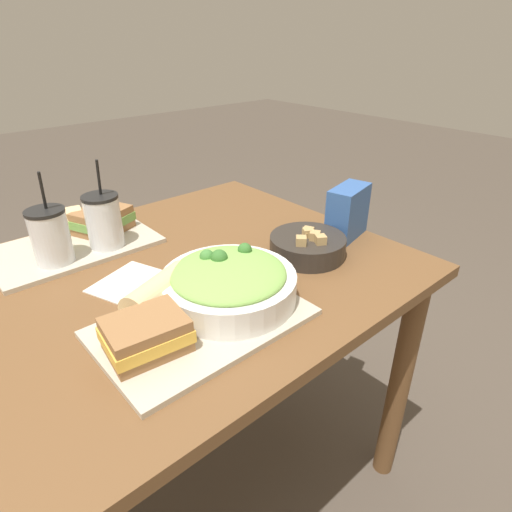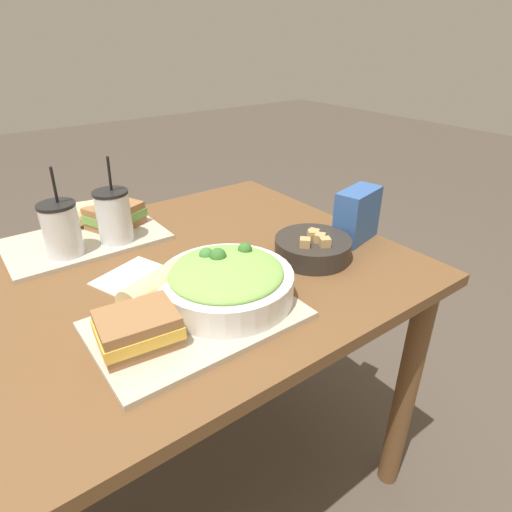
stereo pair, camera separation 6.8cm
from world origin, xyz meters
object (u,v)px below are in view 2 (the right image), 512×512
object	(u,v)px
salad_bowl	(226,281)
sandwich_far	(115,215)
baguette_far	(74,215)
drink_cup_dark	(62,231)
drink_cup_red	(114,218)
soup_bowl	(313,247)
chip_bag	(357,215)
sandwich_near	(138,329)
napkin_folded	(130,276)
baguette_near	(159,288)

from	to	relation	value
salad_bowl	sandwich_far	xyz separation A→B (m)	(-0.05, 0.50, -0.01)
baguette_far	drink_cup_dark	bearing A→B (deg)	167.50
drink_cup_dark	drink_cup_red	distance (m)	0.13
soup_bowl	drink_cup_dark	xyz separation A→B (m)	(-0.50, 0.37, 0.05)
drink_cup_dark	chip_bag	distance (m)	0.76
salad_bowl	drink_cup_dark	distance (m)	0.46
salad_bowl	drink_cup_red	bearing A→B (deg)	101.41
baguette_far	salad_bowl	bearing A→B (deg)	-154.35
soup_bowl	drink_cup_red	distance (m)	0.52
sandwich_near	napkin_folded	distance (m)	0.27
sandwich_near	napkin_folded	world-z (taller)	sandwich_near
baguette_far	drink_cup_red	world-z (taller)	drink_cup_red
salad_bowl	napkin_folded	distance (m)	0.26
baguette_near	drink_cup_dark	bearing A→B (deg)	-6.17
baguette_far	napkin_folded	world-z (taller)	baguette_far
sandwich_near	baguette_near	size ratio (longest dim) A/B	0.86
sandwich_far	drink_cup_dark	world-z (taller)	drink_cup_dark
soup_bowl	baguette_near	xyz separation A→B (m)	(-0.41, 0.03, 0.02)
sandwich_near	chip_bag	distance (m)	0.67
baguette_far	drink_cup_dark	size ratio (longest dim) A/B	0.61
soup_bowl	drink_cup_red	size ratio (longest dim) A/B	0.84
baguette_far	drink_cup_dark	distance (m)	0.17
salad_bowl	soup_bowl	bearing A→B (deg)	7.91
baguette_near	napkin_folded	bearing A→B (deg)	-20.52
baguette_far	napkin_folded	distance (m)	0.34
baguette_near	drink_cup_dark	size ratio (longest dim) A/B	0.78
drink_cup_red	napkin_folded	xyz separation A→B (m)	(-0.04, -0.18, -0.08)
sandwich_near	soup_bowl	bearing A→B (deg)	14.92
soup_bowl	sandwich_far	distance (m)	0.57
sandwich_near	baguette_far	distance (m)	0.60
drink_cup_dark	chip_bag	size ratio (longest dim) A/B	1.51
soup_bowl	baguette_far	world-z (taller)	baguette_far
napkin_folded	soup_bowl	bearing A→B (deg)	-24.46
napkin_folded	drink_cup_dark	bearing A→B (deg)	116.26
drink_cup_dark	baguette_far	bearing A→B (deg)	66.50
sandwich_far	drink_cup_red	bearing A→B (deg)	-131.02
sandwich_far	baguette_far	bearing A→B (deg)	124.76
soup_bowl	sandwich_far	world-z (taller)	sandwich_far
baguette_near	chip_bag	bearing A→B (deg)	-113.03
baguette_near	napkin_folded	world-z (taller)	baguette_near
sandwich_near	napkin_folded	xyz separation A→B (m)	(0.08, 0.26, -0.04)
soup_bowl	baguette_near	distance (m)	0.41
drink_cup_dark	napkin_folded	world-z (taller)	drink_cup_dark
salad_bowl	chip_bag	size ratio (longest dim) A/B	1.88
sandwich_far	chip_bag	xyz separation A→B (m)	(0.50, -0.45, 0.03)
salad_bowl	soup_bowl	xyz separation A→B (m)	(0.28, 0.04, -0.02)
napkin_folded	sandwich_near	bearing A→B (deg)	-108.07
salad_bowl	baguette_far	xyz separation A→B (m)	(-0.15, 0.57, -0.01)
baguette_near	sandwich_far	size ratio (longest dim) A/B	1.02
baguette_near	chip_bag	size ratio (longest dim) A/B	1.19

